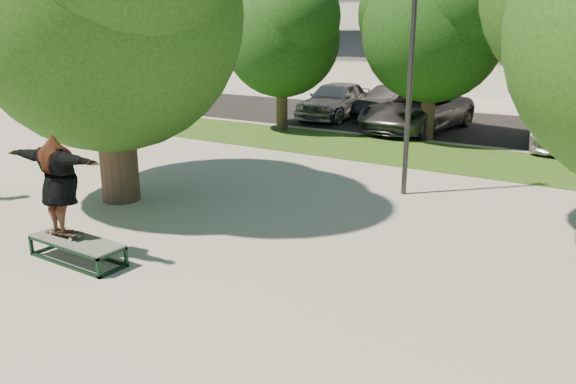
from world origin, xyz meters
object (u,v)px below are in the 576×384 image
Objects in this scene: car_grey at (417,110)px; grind_box at (77,250)px; lamppost at (411,57)px; car_silver_a at (335,100)px; car_silver_b at (569,122)px; car_dark at (391,103)px.

grind_box is at bearing -83.49° from car_grey.
lamppost is 12.25m from car_silver_a.
car_grey is at bearing 171.60° from car_silver_b.
car_dark is at bearing 96.64° from grind_box.
lamppost is 12.31m from car_dark.
car_silver_b reaches higher than grind_box.
grind_box is 15.48m from car_grey.
grind_box is 0.42× the size of car_dark.
car_silver_a is at bearing -143.31° from car_dark.
lamppost reaches higher than grind_box.
grind_box is (-3.01, -6.82, -2.96)m from lamppost.
grind_box is 16.34m from car_silver_b.
car_grey is at bearing -42.93° from car_dark.
lamppost reaches higher than car_silver_b.
car_silver_a reaches higher than car_grey.
car_silver_b is (7.43, -2.35, 0.09)m from car_dark.
car_silver_a is 4.27m from car_grey.
car_grey is (-3.00, 8.65, -2.36)m from lamppost.
car_silver_b is (2.35, 8.60, -2.35)m from lamppost.
lamppost is at bearing -113.18° from car_silver_b.
car_silver_a is (-4.13, 16.50, 0.63)m from grind_box.
car_silver_a is 0.88× the size of car_silver_b.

